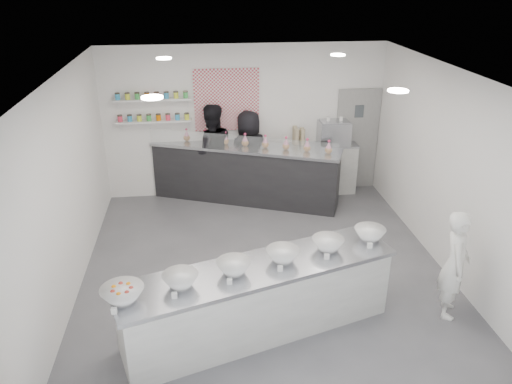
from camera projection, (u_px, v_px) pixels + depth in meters
floor at (265, 270)px, 7.73m from camera, size 6.00×6.00×0.00m
ceiling at (266, 75)px, 6.50m from camera, size 6.00×6.00×0.00m
back_wall at (245, 122)px, 9.83m from camera, size 5.50×0.00×5.50m
left_wall at (66, 190)px, 6.82m from camera, size 0.00×6.00×6.00m
right_wall at (448, 172)px, 7.41m from camera, size 0.00×6.00×6.00m
back_door at (356, 140)px, 10.24m from camera, size 0.88×0.04×2.10m
pattern_panel at (227, 100)px, 9.59m from camera, size 1.25×0.03×1.20m
jar_shelf_lower at (154, 121)px, 9.51m from camera, size 1.45×0.22×0.04m
jar_shelf_upper at (152, 99)px, 9.34m from camera, size 1.45×0.22×0.04m
preserve_jars at (153, 107)px, 9.38m from camera, size 1.45×0.10×0.56m
downlight_0 at (152, 97)px, 5.45m from camera, size 0.24×0.24×0.02m
downlight_1 at (398, 91)px, 5.75m from camera, size 0.24×0.24×0.02m
downlight_2 at (164, 58)px, 7.80m from camera, size 0.24×0.24×0.02m
downlight_3 at (338, 55)px, 8.11m from camera, size 0.24×0.24×0.02m
prep_counter at (259, 300)px, 6.24m from camera, size 3.60×1.83×0.96m
back_bar at (245, 174)px, 9.81m from camera, size 3.68×2.01×1.14m
sneeze_guard at (240, 144)px, 9.23m from camera, size 3.38×1.37×0.31m
espresso_ledge at (322, 169)px, 10.20m from camera, size 1.40×0.44×1.04m
espresso_machine at (334, 133)px, 9.92m from camera, size 0.61×0.42×0.47m
cup_stacks at (299, 137)px, 9.86m from camera, size 0.26×0.24×0.35m
prep_bowls at (259, 261)px, 6.01m from camera, size 3.65×1.60×0.17m
label_cards at (250, 290)px, 5.55m from camera, size 3.31×0.04×0.07m
cookie_bags at (245, 140)px, 9.53m from camera, size 3.15×1.37×0.26m
woman_prep at (455, 264)px, 6.47m from camera, size 0.54×0.65×1.51m
staff_left at (212, 152)px, 9.81m from camera, size 1.03×0.86×1.92m
staff_right at (249, 154)px, 9.92m from camera, size 0.98×0.78×1.76m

